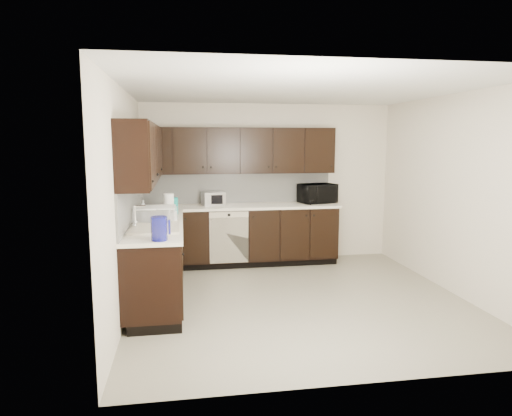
{
  "coord_description": "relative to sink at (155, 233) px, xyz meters",
  "views": [
    {
      "loc": [
        -1.36,
        -5.21,
        1.91
      ],
      "look_at": [
        -0.42,
        0.6,
        1.05
      ],
      "focal_mm": 32.0,
      "sensor_mm": 36.0,
      "label": 1
    }
  ],
  "objects": [
    {
      "name": "sink",
      "position": [
        0.0,
        0.0,
        0.0
      ],
      "size": [
        0.54,
        0.82,
        0.42
      ],
      "color": "beige",
      "rests_on": "countertop"
    },
    {
      "name": "storage_bin",
      "position": [
        -0.02,
        0.38,
        0.15
      ],
      "size": [
        0.53,
        0.44,
        0.18
      ],
      "primitive_type": "cube",
      "rotation": [
        0.0,
        0.0,
        -0.23
      ],
      "color": "white",
      "rests_on": "countertop"
    },
    {
      "name": "wall_right",
      "position": [
        3.68,
        0.01,
        0.37
      ],
      "size": [
        0.02,
        4.0,
        2.5
      ],
      "primitive_type": "cube",
      "color": "beige",
      "rests_on": "floor"
    },
    {
      "name": "wall_front",
      "position": [
        1.68,
        -1.99,
        0.37
      ],
      "size": [
        4.0,
        0.02,
        2.5
      ],
      "primitive_type": "cube",
      "color": "beige",
      "rests_on": "floor"
    },
    {
      "name": "lower_cabinets",
      "position": [
        0.67,
        1.12,
        -0.47
      ],
      "size": [
        3.0,
        2.8,
        0.9
      ],
      "color": "black",
      "rests_on": "floor"
    },
    {
      "name": "wall_left",
      "position": [
        -0.32,
        0.01,
        0.37
      ],
      "size": [
        0.02,
        4.0,
        2.5
      ],
      "primitive_type": "cube",
      "color": "beige",
      "rests_on": "floor"
    },
    {
      "name": "teal_tumbler",
      "position": [
        0.2,
        0.99,
        0.17
      ],
      "size": [
        0.13,
        0.13,
        0.22
      ],
      "primitive_type": "cylinder",
      "rotation": [
        0.0,
        0.0,
        -0.42
      ],
      "color": "#0C8E88",
      "rests_on": "countertop"
    },
    {
      "name": "soap_bottle_a",
      "position": [
        0.2,
        0.38,
        0.15
      ],
      "size": [
        0.09,
        0.09,
        0.18
      ],
      "primitive_type": "imported",
      "rotation": [
        0.0,
        0.0,
        -0.11
      ],
      "color": "gray",
      "rests_on": "countertop"
    },
    {
      "name": "dishwasher",
      "position": [
        0.98,
        1.42,
        -0.33
      ],
      "size": [
        0.58,
        0.04,
        0.78
      ],
      "color": "beige",
      "rests_on": "lower_cabinets"
    },
    {
      "name": "ceiling",
      "position": [
        1.68,
        0.01,
        1.62
      ],
      "size": [
        4.0,
        4.0,
        0.0
      ],
      "primitive_type": "plane",
      "rotation": [
        3.14,
        0.0,
        0.0
      ],
      "color": "white",
      "rests_on": "wall_back"
    },
    {
      "name": "countertop",
      "position": [
        0.67,
        1.12,
        0.04
      ],
      "size": [
        3.03,
        2.83,
        0.04
      ],
      "color": "white",
      "rests_on": "lower_cabinets"
    },
    {
      "name": "upper_cabinets",
      "position": [
        0.58,
        1.22,
        0.89
      ],
      "size": [
        3.0,
        2.8,
        0.7
      ],
      "color": "black",
      "rests_on": "wall_back"
    },
    {
      "name": "blue_pitcher",
      "position": [
        0.08,
        -0.69,
        0.18
      ],
      "size": [
        0.18,
        0.18,
        0.24
      ],
      "primitive_type": "cylinder",
      "rotation": [
        0.0,
        0.0,
        -0.14
      ],
      "color": "#0E1085",
      "rests_on": "countertop"
    },
    {
      "name": "floor",
      "position": [
        1.68,
        0.01,
        -0.88
      ],
      "size": [
        4.0,
        4.0,
        0.0
      ],
      "primitive_type": "plane",
      "color": "gray",
      "rests_on": "ground"
    },
    {
      "name": "paper_towel_roll",
      "position": [
        0.13,
        0.77,
        0.21
      ],
      "size": [
        0.17,
        0.17,
        0.3
      ],
      "primitive_type": "cylinder",
      "rotation": [
        0.0,
        0.0,
        -0.25
      ],
      "color": "white",
      "rests_on": "countertop"
    },
    {
      "name": "backsplash",
      "position": [
        0.46,
        1.33,
        0.3
      ],
      "size": [
        3.0,
        2.8,
        0.48
      ],
      "color": "silver",
      "rests_on": "countertop"
    },
    {
      "name": "toaster_oven",
      "position": [
        0.78,
        1.74,
        0.16
      ],
      "size": [
        0.38,
        0.31,
        0.21
      ],
      "primitive_type": "cube",
      "rotation": [
        0.0,
        0.0,
        0.22
      ],
      "color": "#ACACAE",
      "rests_on": "countertop"
    },
    {
      "name": "microwave",
      "position": [
        2.43,
        1.77,
        0.21
      ],
      "size": [
        0.63,
        0.51,
        0.3
      ],
      "primitive_type": "imported",
      "rotation": [
        0.0,
        0.0,
        0.29
      ],
      "color": "black",
      "rests_on": "countertop"
    },
    {
      "name": "soap_bottle_b",
      "position": [
        -0.17,
        0.5,
        0.19
      ],
      "size": [
        0.12,
        0.12,
        0.26
      ],
      "primitive_type": "imported",
      "rotation": [
        0.0,
        0.0,
        0.2
      ],
      "color": "gray",
      "rests_on": "countertop"
    },
    {
      "name": "wall_back",
      "position": [
        1.68,
        2.01,
        0.37
      ],
      "size": [
        4.0,
        0.02,
        2.5
      ],
      "primitive_type": "cube",
      "color": "beige",
      "rests_on": "floor"
    }
  ]
}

